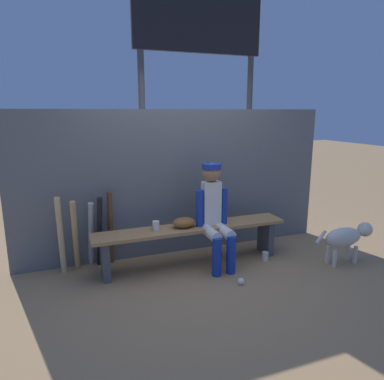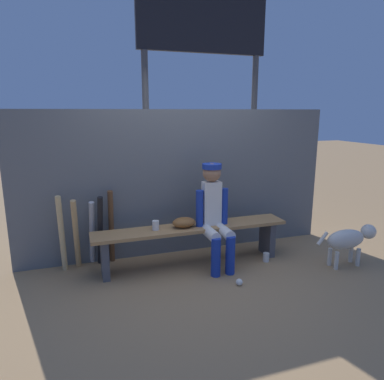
{
  "view_description": "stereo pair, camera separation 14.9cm",
  "coord_description": "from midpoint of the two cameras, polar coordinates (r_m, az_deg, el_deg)",
  "views": [
    {
      "loc": [
        -1.42,
        -3.79,
        1.85
      ],
      "look_at": [
        0.0,
        0.0,
        0.94
      ],
      "focal_mm": 32.9,
      "sensor_mm": 36.0,
      "label": 1
    },
    {
      "loc": [
        -1.28,
        -3.84,
        1.85
      ],
      "look_at": [
        0.0,
        0.0,
        0.94
      ],
      "focal_mm": 32.9,
      "sensor_mm": 36.0,
      "label": 2
    }
  ],
  "objects": [
    {
      "name": "ground_plane",
      "position": [
        4.45,
        -0.98,
        -11.94
      ],
      "size": [
        30.0,
        30.0,
        0.0
      ],
      "primitive_type": "plane",
      "color": "#9E7A51"
    },
    {
      "name": "chainlink_fence",
      "position": [
        4.58,
        -2.98,
        1.14
      ],
      "size": [
        4.15,
        0.03,
        1.88
      ],
      "primitive_type": "cube",
      "color": "#595E63",
      "rests_on": "ground_plane"
    },
    {
      "name": "dugout_bench",
      "position": [
        4.31,
        -1.0,
        -7.34
      ],
      "size": [
        2.39,
        0.36,
        0.49
      ],
      "color": "#AD7F4C",
      "rests_on": "ground_plane"
    },
    {
      "name": "player_seated",
      "position": [
        4.2,
        2.71,
        -3.53
      ],
      "size": [
        0.41,
        0.55,
        1.25
      ],
      "color": "silver",
      "rests_on": "ground_plane"
    },
    {
      "name": "baseball_glove",
      "position": [
        4.22,
        -2.33,
        -5.29
      ],
      "size": [
        0.28,
        0.2,
        0.12
      ],
      "primitive_type": "ellipsoid",
      "color": "brown",
      "rests_on": "dugout_bench"
    },
    {
      "name": "bat_wood_dark",
      "position": [
        4.42,
        -14.02,
        -5.98
      ],
      "size": [
        0.07,
        0.18,
        0.94
      ],
      "primitive_type": "cylinder",
      "rotation": [
        0.13,
        0.0,
        0.03
      ],
      "color": "brown",
      "rests_on": "ground_plane"
    },
    {
      "name": "bat_aluminum_black",
      "position": [
        4.36,
        -15.72,
        -6.61
      ],
      "size": [
        0.1,
        0.28,
        0.9
      ],
      "primitive_type": "cylinder",
      "rotation": [
        0.23,
        0.0,
        0.15
      ],
      "color": "black",
      "rests_on": "ground_plane"
    },
    {
      "name": "bat_aluminum_silver",
      "position": [
        4.44,
        -16.98,
        -6.85
      ],
      "size": [
        0.1,
        0.26,
        0.82
      ],
      "primitive_type": "cylinder",
      "rotation": [
        0.24,
        0.0,
        0.13
      ],
      "color": "#B7B7BC",
      "rests_on": "ground_plane"
    },
    {
      "name": "bat_wood_tan",
      "position": [
        4.34,
        -19.35,
        -7.05
      ],
      "size": [
        0.08,
        0.27,
        0.88
      ],
      "primitive_type": "cylinder",
      "rotation": [
        0.23,
        0.0,
        -0.04
      ],
      "color": "tan",
      "rests_on": "ground_plane"
    },
    {
      "name": "bat_wood_natural",
      "position": [
        4.34,
        -21.45,
        -6.91
      ],
      "size": [
        0.08,
        0.16,
        0.93
      ],
      "primitive_type": "cylinder",
      "rotation": [
        0.09,
        0.0,
        -0.14
      ],
      "color": "tan",
      "rests_on": "ground_plane"
    },
    {
      "name": "baseball",
      "position": [
        3.99,
        6.83,
        -14.48
      ],
      "size": [
        0.07,
        0.07,
        0.07
      ],
      "primitive_type": "sphere",
      "color": "white",
      "rests_on": "ground_plane"
    },
    {
      "name": "cup_on_ground",
      "position": [
        4.62,
        10.86,
        -10.48
      ],
      "size": [
        0.08,
        0.08,
        0.11
      ],
      "primitive_type": "cylinder",
      "color": "silver",
      "rests_on": "ground_plane"
    },
    {
      "name": "cup_on_bench",
      "position": [
        4.14,
        -6.9,
        -5.77
      ],
      "size": [
        0.08,
        0.08,
        0.11
      ],
      "primitive_type": "cylinder",
      "color": "silver",
      "rests_on": "dugout_bench"
    },
    {
      "name": "scoreboard",
      "position": [
        5.9,
        0.91,
        21.34
      ],
      "size": [
        2.36,
        0.27,
        3.86
      ],
      "color": "#3F3F42",
      "rests_on": "ground_plane"
    },
    {
      "name": "dog",
      "position": [
        4.74,
        22.98,
        -7.04
      ],
      "size": [
        0.84,
        0.2,
        0.49
      ],
      "color": "beige",
      "rests_on": "ground_plane"
    }
  ]
}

